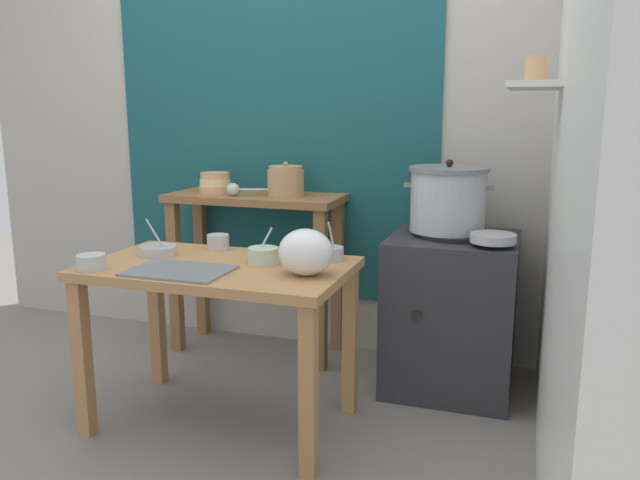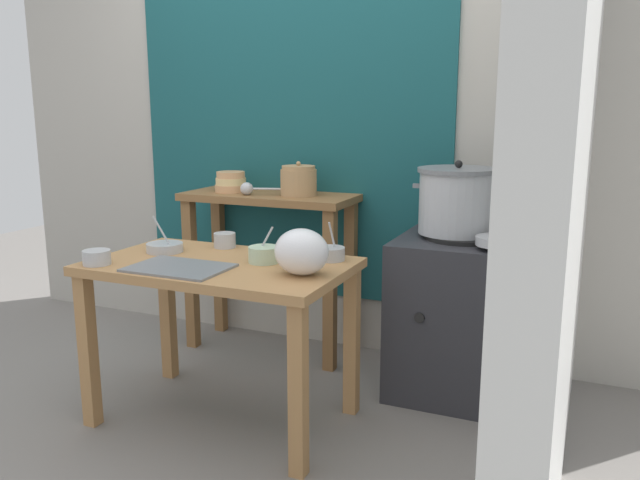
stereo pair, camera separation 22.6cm
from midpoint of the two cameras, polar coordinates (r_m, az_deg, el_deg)
The scene contains 18 objects.
ground_plane at distance 3.00m, azimuth -11.36°, elevation -15.51°, with size 9.00×9.00×0.00m, color gray.
wall_back at distance 3.63m, azimuth -2.30°, elevation 10.76°, with size 4.40×0.12×2.60m.
wall_right at distance 2.50m, azimuth 19.42°, elevation 9.64°, with size 0.30×3.20×2.60m.
prep_table at distance 2.76m, azimuth -11.33°, elevation -4.37°, with size 1.10×0.66×0.72m.
back_shelf_table at distance 3.56m, azimuth -7.60°, elevation 0.52°, with size 0.96×0.40×0.90m.
stove_block at distance 3.19m, azimuth 9.67°, elevation -6.35°, with size 0.60×0.61×0.78m.
steamer_pot at distance 3.09m, azimuth 9.34°, elevation 3.62°, with size 0.43×0.38×0.35m.
clay_pot at distance 3.43m, azimuth -4.97°, elevation 5.25°, with size 0.19×0.19×0.18m.
bowl_stack_enamel at distance 3.62m, azimuth -11.13°, elevation 5.00°, with size 0.18×0.18×0.11m.
ladle at distance 3.47m, azimuth -9.48°, elevation 4.47°, with size 0.26×0.11×0.07m.
serving_tray at distance 2.63m, azimuth -14.91°, elevation -2.70°, with size 0.40×0.28×0.01m, color slate.
plastic_bag at distance 2.48m, azimuth -3.88°, elevation -1.12°, with size 0.22×0.19×0.18m, color white.
wide_pan at distance 2.89m, azimuth 13.09°, elevation 0.15°, with size 0.20×0.20×0.04m, color #B7BABF.
prep_bowl_0 at distance 2.96m, azimuth -16.44°, elevation -0.87°, with size 0.16×0.16×0.17m.
prep_bowl_1 at distance 2.74m, azimuth -1.51°, elevation -1.17°, with size 0.12×0.12×0.17m.
prep_bowl_2 at distance 2.79m, azimuth -22.00°, elevation -1.80°, with size 0.12×0.12×0.06m.
prep_bowl_3 at distance 2.70m, azimuth -7.49°, elevation -1.35°, with size 0.13×0.13×0.15m.
prep_bowl_4 at distance 3.00m, azimuth -11.24°, elevation -0.14°, with size 0.10×0.10×0.07m.
Camera 1 is at (1.26, -2.34, 1.36)m, focal length 35.78 mm.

